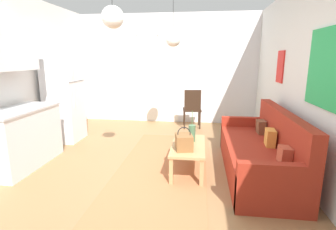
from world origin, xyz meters
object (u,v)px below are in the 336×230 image
object	(u,v)px
handbag	(184,142)
pendant_lamp_far	(173,39)
couch	(262,154)
refrigerator	(64,99)
coffee_table	(188,148)
accent_chair	(192,107)
pendant_lamp_near	(113,17)
bamboo_vase	(192,133)

from	to	relation	value
handbag	pendant_lamp_far	world-z (taller)	pendant_lamp_far
handbag	couch	bearing A→B (deg)	12.97
pendant_lamp_far	refrigerator	bearing A→B (deg)	-175.34
coffee_table	accent_chair	distance (m)	2.37
couch	pendant_lamp_far	distance (m)	2.54
couch	pendant_lamp_far	xyz separation A→B (m)	(-1.42, 1.28, 1.68)
pendant_lamp_near	coffee_table	bearing A→B (deg)	15.67
accent_chair	pendant_lamp_far	distance (m)	1.83
bamboo_vase	refrigerator	bearing A→B (deg)	158.61
coffee_table	refrigerator	size ratio (longest dim) A/B	0.60
bamboo_vase	coffee_table	bearing A→B (deg)	-106.20
handbag	pendant_lamp_near	bearing A→B (deg)	-176.30
couch	pendant_lamp_near	bearing A→B (deg)	-171.16
couch	coffee_table	world-z (taller)	couch
bamboo_vase	handbag	bearing A→B (deg)	-104.84
accent_chair	pendant_lamp_far	xyz separation A→B (m)	(-0.34, -1.05, 1.46)
bamboo_vase	pendant_lamp_far	xyz separation A→B (m)	(-0.42, 1.17, 1.43)
refrigerator	accent_chair	bearing A→B (deg)	26.22
pendant_lamp_near	pendant_lamp_far	bearing A→B (deg)	69.80
handbag	pendant_lamp_near	size ratio (longest dim) A/B	0.45
handbag	pendant_lamp_far	xyz separation A→B (m)	(-0.32, 1.53, 1.45)
handbag	accent_chair	distance (m)	2.58
coffee_table	bamboo_vase	bearing A→B (deg)	73.80
accent_chair	coffee_table	bearing A→B (deg)	85.13
bamboo_vase	accent_chair	world-z (taller)	accent_chair
coffee_table	accent_chair	xyz separation A→B (m)	(-0.03, 2.37, 0.15)
accent_chair	pendant_lamp_near	world-z (taller)	pendant_lamp_near
handbag	refrigerator	xyz separation A→B (m)	(-2.46, 1.36, 0.33)
pendant_lamp_far	bamboo_vase	bearing A→B (deg)	-70.46
pendant_lamp_near	pendant_lamp_far	size ratio (longest dim) A/B	0.82
pendant_lamp_far	handbag	bearing A→B (deg)	-78.08
accent_chair	handbag	bearing A→B (deg)	83.90
coffee_table	pendant_lamp_near	xyz separation A→B (m)	(-0.96, -0.27, 1.77)
couch	handbag	size ratio (longest dim) A/B	6.89
refrigerator	pendant_lamp_near	distance (m)	2.46
bamboo_vase	refrigerator	size ratio (longest dim) A/B	0.28
refrigerator	pendant_lamp_far	distance (m)	2.42
pendant_lamp_near	handbag	bearing A→B (deg)	3.70
handbag	pendant_lamp_near	world-z (taller)	pendant_lamp_near
accent_chair	couch	bearing A→B (deg)	109.30
pendant_lamp_near	couch	bearing A→B (deg)	8.84
handbag	pendant_lamp_far	distance (m)	2.14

